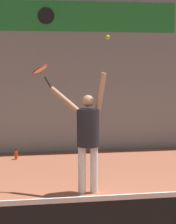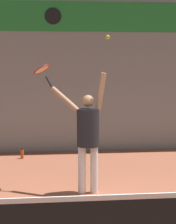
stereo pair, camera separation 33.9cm
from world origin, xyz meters
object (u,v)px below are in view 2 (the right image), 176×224
object	(u,v)px
tennis_ball	(108,37)
water_bottle	(22,154)
tennis_racket	(42,71)
scoreboard_clock	(53,16)
tennis_player	(88,132)

from	to	relation	value
tennis_ball	water_bottle	world-z (taller)	tennis_ball
tennis_racket	scoreboard_clock	bearing A→B (deg)	84.77
scoreboard_clock	water_bottle	size ratio (longest dim) A/B	1.63
tennis_player	tennis_ball	bearing A→B (deg)	-14.25
tennis_racket	tennis_ball	world-z (taller)	tennis_ball
scoreboard_clock	water_bottle	distance (m)	3.36
scoreboard_clock	tennis_racket	world-z (taller)	scoreboard_clock
scoreboard_clock	tennis_racket	bearing A→B (deg)	-95.23
tennis_player	tennis_ball	distance (m)	1.60
tennis_ball	scoreboard_clock	bearing A→B (deg)	103.16
tennis_racket	water_bottle	distance (m)	3.00
tennis_ball	water_bottle	distance (m)	4.02
water_bottle	tennis_ball	bearing A→B (deg)	-60.37
scoreboard_clock	water_bottle	xyz separation A→B (m)	(-0.76, -0.66, -3.21)
tennis_player	tennis_racket	world-z (taller)	tennis_racket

